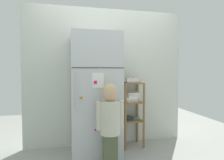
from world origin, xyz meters
TOP-DOWN VIEW (x-y plane):
  - ground_plane at (0.00, 0.00)m, footprint 6.00×6.00m
  - kitchen_wall_back at (0.00, 0.38)m, footprint 2.74×0.03m
  - refrigerator at (-0.25, 0.02)m, footprint 0.72×0.69m
  - child_standing at (-0.13, -0.48)m, footprint 0.36×0.26m
  - pantry_shelf_unit at (0.39, 0.18)m, footprint 0.35×0.34m
  - fruit_bin at (0.39, 0.19)m, footprint 0.24×0.16m

SIDE VIEW (x-z plane):
  - ground_plane at x=0.00m, z-range 0.00..0.00m
  - child_standing at x=-0.13m, z-range 0.12..1.22m
  - pantry_shelf_unit at x=0.39m, z-range 0.15..1.21m
  - refrigerator at x=-0.25m, z-range 0.00..1.82m
  - fruit_bin at x=0.39m, z-range 1.06..1.15m
  - kitchen_wall_back at x=0.00m, z-range 0.00..2.32m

